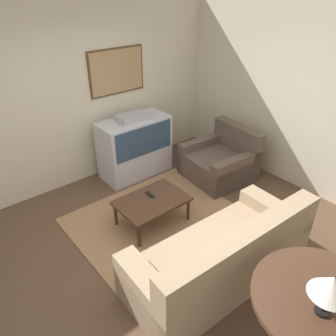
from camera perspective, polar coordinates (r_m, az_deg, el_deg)
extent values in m
plane|color=brown|center=(4.20, -1.59, -13.94)|extent=(12.00, 12.00, 0.00)
cube|color=beige|center=(5.12, -17.01, 11.12)|extent=(12.00, 0.06, 2.70)
cube|color=#4C381E|center=(5.35, -8.92, 16.31)|extent=(0.96, 0.03, 0.70)
cube|color=#A37F56|center=(5.33, -8.82, 16.28)|extent=(0.91, 0.01, 0.65)
cube|color=beige|center=(5.29, 21.64, 10.93)|extent=(0.06, 12.00, 2.70)
cube|color=#99704C|center=(4.67, -2.67, -8.38)|extent=(2.20, 1.61, 0.01)
cube|color=#B7B7BC|center=(5.57, -5.63, 1.17)|extent=(1.16, 0.55, 0.44)
cube|color=#B7B7BC|center=(5.35, -5.90, 5.72)|extent=(1.16, 0.55, 0.54)
cube|color=#2D425B|center=(5.14, -4.12, 4.72)|extent=(1.04, 0.01, 0.47)
cube|color=#9E9EA3|center=(5.23, -6.08, 8.84)|extent=(0.52, 0.30, 0.09)
cube|color=#9E8466|center=(3.81, 8.58, -15.74)|extent=(2.12, 0.98, 0.42)
cube|color=#9E8466|center=(3.35, 13.28, -13.65)|extent=(2.09, 0.31, 0.45)
cube|color=#9E8466|center=(4.31, 17.52, -9.08)|extent=(0.28, 0.90, 0.58)
cube|color=#9E8466|center=(3.35, -3.47, -21.84)|extent=(0.28, 0.90, 0.58)
cube|color=#715F49|center=(3.74, 16.44, -9.89)|extent=(0.36, 0.14, 0.34)
cube|color=#715F49|center=(3.20, 5.53, -16.90)|extent=(0.36, 0.14, 0.34)
cube|color=brown|center=(5.48, 8.70, 0.28)|extent=(1.05, 1.06, 0.42)
cube|color=brown|center=(5.54, 12.07, 5.20)|extent=(0.27, 0.99, 0.43)
cube|color=brown|center=(5.71, 6.05, 2.60)|extent=(0.97, 0.25, 0.56)
cube|color=brown|center=(5.20, 11.73, -0.93)|extent=(0.97, 0.25, 0.56)
cube|color=#472D1E|center=(4.36, -2.82, -5.75)|extent=(0.92, 0.63, 0.04)
cylinder|color=#472D1E|center=(4.13, -5.10, -11.75)|extent=(0.04, 0.04, 0.34)
cylinder|color=#472D1E|center=(4.52, 3.52, -7.29)|extent=(0.04, 0.04, 0.34)
cylinder|color=#472D1E|center=(4.48, -9.10, -8.07)|extent=(0.04, 0.04, 0.34)
cylinder|color=#472D1E|center=(4.85, -0.80, -4.29)|extent=(0.04, 0.04, 0.34)
cylinder|color=#472D1E|center=(2.99, 25.74, -20.19)|extent=(1.14, 1.14, 0.04)
cube|color=#472D1E|center=(3.03, 25.46, -20.95)|extent=(0.97, 0.46, 0.08)
cylinder|color=#472D1E|center=(3.55, 26.51, -20.12)|extent=(0.05, 0.05, 0.75)
cylinder|color=black|center=(2.87, 25.22, -21.60)|extent=(0.11, 0.11, 0.02)
cylinder|color=black|center=(2.75, 26.03, -19.36)|extent=(0.02, 0.02, 0.31)
cone|color=silver|center=(2.67, 26.56, -17.87)|extent=(0.30, 0.30, 0.17)
cube|color=black|center=(4.43, -3.19, -4.63)|extent=(0.05, 0.16, 0.02)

